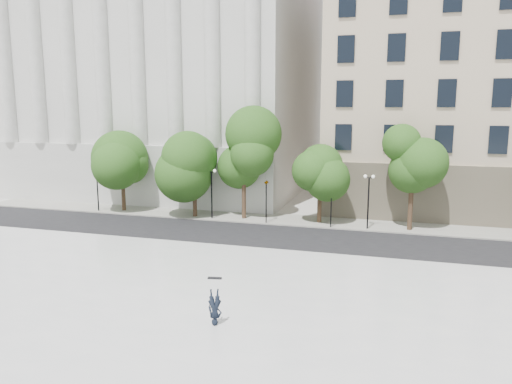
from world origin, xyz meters
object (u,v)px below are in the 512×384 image
at_px(skateboard, 215,278).
at_px(person_lying, 215,320).
at_px(traffic_light_west, 266,181).
at_px(traffic_light_east, 332,183).

bearing_deg(skateboard, person_lying, -78.49).
relative_size(traffic_light_west, traffic_light_east, 0.98).
height_order(traffic_light_west, person_lying, traffic_light_west).
bearing_deg(traffic_light_east, person_lying, -96.29).
height_order(traffic_light_east, skateboard, traffic_light_east).
distance_m(person_lying, skateboard, 5.79).
bearing_deg(person_lying, traffic_light_east, 66.24).
distance_m(traffic_light_west, traffic_light_east, 5.37).
bearing_deg(skateboard, traffic_light_east, 64.19).
relative_size(traffic_light_west, skateboard, 5.39).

